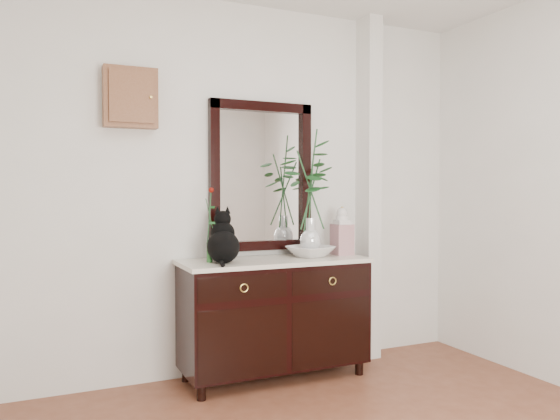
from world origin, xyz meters
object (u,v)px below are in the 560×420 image
ginger_jar (342,230)px  sideboard (274,312)px  cat (223,236)px  lotus_bowl (310,251)px

ginger_jar → sideboard: bearing=-177.5°
cat → ginger_jar: bearing=18.1°
sideboard → cat: (-0.39, -0.04, 0.55)m
sideboard → ginger_jar: size_ratio=3.62×
sideboard → lotus_bowl: size_ratio=4.13×
lotus_bowl → cat: bearing=-176.2°
cat → lotus_bowl: (0.68, 0.05, -0.14)m
sideboard → lotus_bowl: bearing=2.0°
sideboard → lotus_bowl: (0.29, 0.01, 0.42)m
lotus_bowl → ginger_jar: size_ratio=0.88×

